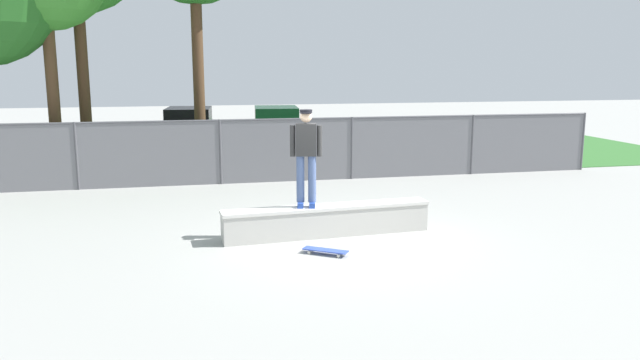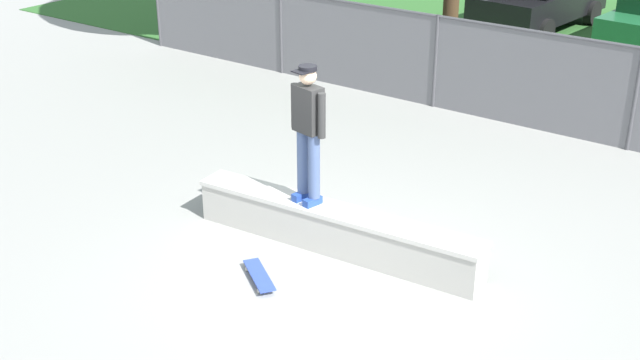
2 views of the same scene
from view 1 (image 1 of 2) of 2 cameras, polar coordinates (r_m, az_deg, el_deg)
name	(u,v)px [view 1 (image 1 of 2)]	position (r m, az deg, el deg)	size (l,w,h in m)	color
ground_plane	(342,243)	(11.50, 2.08, -5.79)	(80.00, 80.00, 0.00)	#9E9E99
grass_strip	(250,139)	(27.57, -6.44, 3.80)	(30.60, 20.00, 0.02)	#336B2D
concrete_ledge	(327,220)	(11.89, 0.68, -3.75)	(4.10, 0.80, 0.59)	#B7B5AD
skateboarder	(306,153)	(11.53, -1.29, 2.51)	(0.59, 0.35, 1.84)	#2647A5
skateboard	(325,250)	(10.77, 0.50, -6.52)	(0.77, 0.62, 0.09)	#334CB2
chainlink_fence	(288,147)	(17.31, -3.00, 3.04)	(18.67, 0.07, 1.78)	#4C4C51
car_black	(190,129)	(23.90, -11.94, 4.60)	(2.32, 4.35, 1.66)	black
car_green	(276,128)	(23.90, -4.06, 4.80)	(2.32, 4.35, 1.66)	#1E6638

